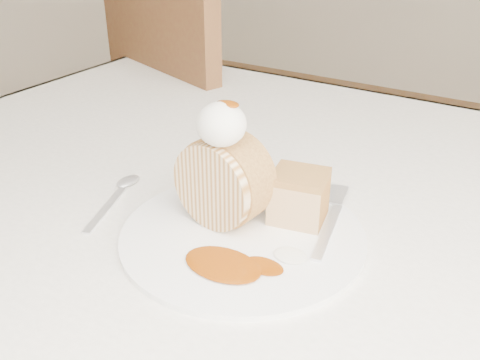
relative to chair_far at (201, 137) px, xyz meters
The scene contains 10 objects.
table 0.71m from the chair_far, 41.12° to the right, with size 1.40×0.90×0.75m.
chair_far is the anchor object (origin of this frame).
plate 0.84m from the chair_far, 50.27° to the right, with size 0.29×0.29×0.01m, color white.
roulade_slice 0.83m from the chair_far, 51.63° to the right, with size 0.11×0.11×0.06m, color beige.
cake_chunk 0.83m from the chair_far, 45.07° to the right, with size 0.06×0.06×0.05m, color #AE8142.
whipped_cream 0.87m from the chair_far, 51.84° to the right, with size 0.06×0.06×0.05m, color white.
caramel_drizzle 0.88m from the chair_far, 51.35° to the right, with size 0.03×0.02×0.01m, color #7D3405.
caramel_pool 0.90m from the chair_far, 52.27° to the right, with size 0.09×0.06×0.00m, color #7D3405, non-canonical shape.
fork 0.86m from the chair_far, 43.39° to the right, with size 0.02×0.17×0.00m, color silver.
spoon 0.77m from the chair_far, 63.25° to the right, with size 0.02×0.14×0.00m, color silver.
Camera 1 is at (0.27, -0.42, 1.11)m, focal length 40.00 mm.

